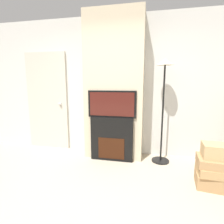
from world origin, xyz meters
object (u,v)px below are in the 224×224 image
fireplace (112,139)px  floor_lamp (164,90)px  television (112,104)px  box_stack (213,168)px

fireplace → floor_lamp: bearing=6.6°
fireplace → television: size_ratio=0.93×
floor_lamp → box_stack: 1.40m
floor_lamp → box_stack: (0.65, -0.67, -1.04)m
fireplace → floor_lamp: floor_lamp is taller
television → floor_lamp: 0.94m
floor_lamp → box_stack: bearing=-45.9°
fireplace → box_stack: size_ratio=1.32×
fireplace → television: 0.65m
fireplace → television: television is taller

